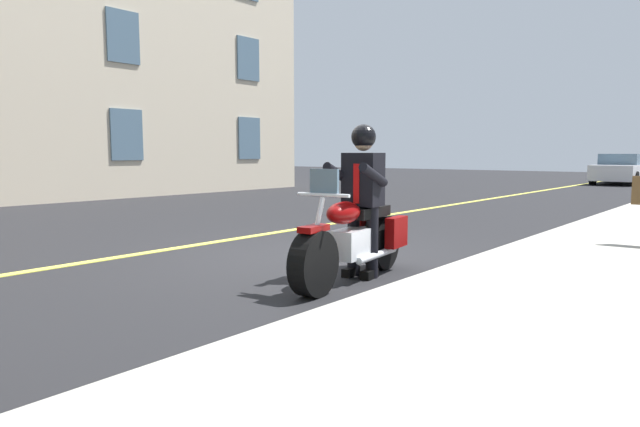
% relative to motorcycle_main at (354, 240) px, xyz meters
% --- Properties ---
extents(ground_plane, '(80.00, 80.00, 0.00)m').
position_rel_motorcycle_main_xyz_m(ground_plane, '(-0.69, -1.26, -0.45)').
color(ground_plane, black).
extents(lane_center_stripe, '(60.00, 0.16, 0.01)m').
position_rel_motorcycle_main_xyz_m(lane_center_stripe, '(-0.69, -3.26, -0.45)').
color(lane_center_stripe, '#E5DB4C').
rests_on(lane_center_stripe, ground_plane).
extents(motorcycle_main, '(2.22, 0.79, 1.26)m').
position_rel_motorcycle_main_xyz_m(motorcycle_main, '(0.00, 0.00, 0.00)').
color(motorcycle_main, black).
rests_on(motorcycle_main, ground_plane).
extents(rider_main, '(0.67, 0.61, 1.74)m').
position_rel_motorcycle_main_xyz_m(rider_main, '(-0.19, -0.03, 0.58)').
color(rider_main, black).
rests_on(rider_main, ground_plane).
extents(car_silver, '(4.60, 1.92, 1.40)m').
position_rel_motorcycle_main_xyz_m(car_silver, '(-23.86, -2.01, 0.24)').
color(car_silver, silver).
rests_on(car_silver, ground_plane).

